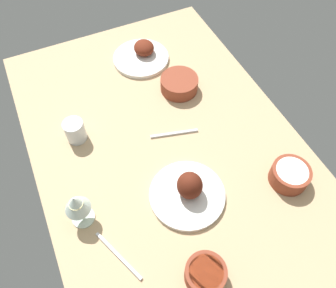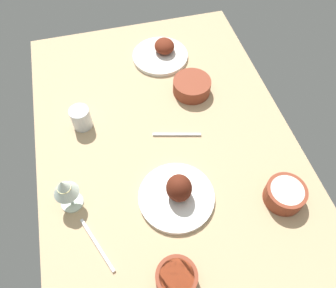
# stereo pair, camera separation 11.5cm
# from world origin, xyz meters

# --- Properties ---
(dining_table) EXTENTS (1.40, 0.90, 0.04)m
(dining_table) POSITION_xyz_m (0.00, 0.00, 0.02)
(dining_table) COLOR tan
(dining_table) RESTS_ON ground
(plate_center_main) EXTENTS (0.24, 0.24, 0.11)m
(plate_center_main) POSITION_xyz_m (-0.19, 0.02, 0.07)
(plate_center_main) COLOR silver
(plate_center_main) RESTS_ON dining_table
(plate_far_side) EXTENTS (0.23, 0.23, 0.07)m
(plate_far_side) POSITION_xyz_m (0.46, -0.09, 0.06)
(plate_far_side) COLOR silver
(plate_far_side) RESTS_ON dining_table
(bowl_sauce) EXTENTS (0.11, 0.11, 0.06)m
(bowl_sauce) POSITION_xyz_m (-0.43, 0.09, 0.07)
(bowl_sauce) COLOR brown
(bowl_sauce) RESTS_ON dining_table
(bowl_cream) EXTENTS (0.12, 0.12, 0.06)m
(bowl_cream) POSITION_xyz_m (-0.28, -0.30, 0.07)
(bowl_cream) COLOR brown
(bowl_cream) RESTS_ON dining_table
(bowl_pasta) EXTENTS (0.15, 0.15, 0.06)m
(bowl_pasta) POSITION_xyz_m (0.23, -0.16, 0.07)
(bowl_pasta) COLOR brown
(bowl_pasta) RESTS_ON dining_table
(wine_glass) EXTENTS (0.08, 0.08, 0.14)m
(wine_glass) POSITION_xyz_m (-0.13, 0.34, 0.14)
(wine_glass) COLOR silver
(wine_glass) RESTS_ON dining_table
(water_tumbler) EXTENTS (0.07, 0.07, 0.08)m
(water_tumbler) POSITION_xyz_m (0.17, 0.28, 0.08)
(water_tumbler) COLOR silver
(water_tumbler) RESTS_ON dining_table
(fork_loose) EXTENTS (0.05, 0.17, 0.01)m
(fork_loose) POSITION_xyz_m (0.04, -0.04, 0.04)
(fork_loose) COLOR silver
(fork_loose) RESTS_ON dining_table
(spoon_loose) EXTENTS (0.18, 0.08, 0.01)m
(spoon_loose) POSITION_xyz_m (-0.28, 0.29, 0.04)
(spoon_loose) COLOR silver
(spoon_loose) RESTS_ON dining_table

